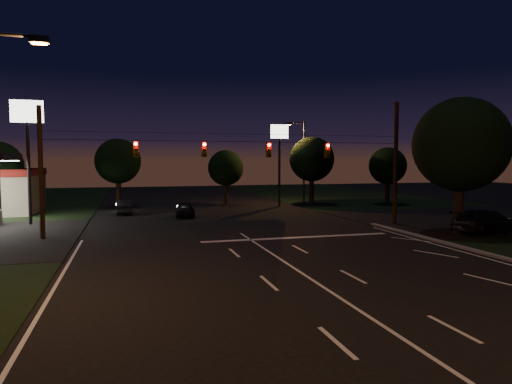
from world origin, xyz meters
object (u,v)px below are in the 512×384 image
object	(u,v)px
tree_right_near	(459,146)
car_oncoming_b	(124,207)
car_oncoming_a	(185,209)
utility_pole_right	(394,224)
car_cross	(485,221)

from	to	relation	value
tree_right_near	car_oncoming_b	size ratio (longest dim) A/B	2.34
car_oncoming_a	car_oncoming_b	size ratio (longest dim) A/B	1.05
utility_pole_right	tree_right_near	xyz separation A→B (m)	(1.53, -4.83, 5.68)
utility_pole_right	tree_right_near	bearing A→B (deg)	-72.47
tree_right_near	car_oncoming_a	bearing A→B (deg)	139.21
tree_right_near	car_oncoming_a	size ratio (longest dim) A/B	2.23
utility_pole_right	car_cross	size ratio (longest dim) A/B	1.70
utility_pole_right	car_oncoming_a	bearing A→B (deg)	148.24
utility_pole_right	car_oncoming_a	xyz separation A→B (m)	(-14.43, 8.93, 0.67)
utility_pole_right	tree_right_near	size ratio (longest dim) A/B	1.03
utility_pole_right	car_cross	xyz separation A→B (m)	(3.59, -5.00, 0.77)
car_oncoming_a	car_cross	xyz separation A→B (m)	(18.02, -13.93, 0.10)
car_cross	car_oncoming_a	bearing A→B (deg)	35.46
tree_right_near	car_cross	world-z (taller)	tree_right_near
car_oncoming_a	car_cross	distance (m)	22.78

